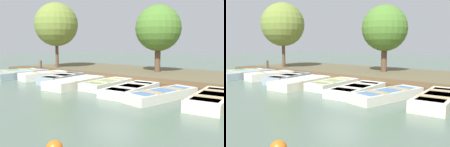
# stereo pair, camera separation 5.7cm
# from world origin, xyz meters

# --- Properties ---
(ground_plane) EXTENTS (80.00, 80.00, 0.00)m
(ground_plane) POSITION_xyz_m (0.00, 0.00, 0.00)
(ground_plane) COLOR #566B5B
(shore_bank) EXTENTS (8.00, 24.00, 0.12)m
(shore_bank) POSITION_xyz_m (-5.00, 0.00, 0.06)
(shore_bank) COLOR brown
(shore_bank) RESTS_ON ground_plane
(dock_walkway) EXTENTS (1.54, 22.69, 0.21)m
(dock_walkway) POSITION_xyz_m (-1.36, 0.00, 0.11)
(dock_walkway) COLOR brown
(dock_walkway) RESTS_ON ground_plane
(rowboat_0) EXTENTS (3.30, 1.67, 0.36)m
(rowboat_0) POSITION_xyz_m (1.13, -7.60, 0.18)
(rowboat_0) COLOR beige
(rowboat_0) RESTS_ON ground_plane
(rowboat_1) EXTENTS (3.44, 1.20, 0.42)m
(rowboat_1) POSITION_xyz_m (1.48, -5.99, 0.21)
(rowboat_1) COLOR #8C9EA8
(rowboat_1) RESTS_ON ground_plane
(rowboat_2) EXTENTS (2.77, 1.37, 0.44)m
(rowboat_2) POSITION_xyz_m (1.03, -4.47, 0.22)
(rowboat_2) COLOR silver
(rowboat_2) RESTS_ON ground_plane
(rowboat_3) EXTENTS (3.07, 1.71, 0.41)m
(rowboat_3) POSITION_xyz_m (1.03, -2.80, 0.20)
(rowboat_3) COLOR #8C9EA8
(rowboat_3) RESTS_ON ground_plane
(rowboat_4) EXTENTS (3.29, 1.56, 0.41)m
(rowboat_4) POSITION_xyz_m (1.60, -1.14, 0.20)
(rowboat_4) COLOR beige
(rowboat_4) RESTS_ON ground_plane
(rowboat_5) EXTENTS (2.76, 1.19, 0.37)m
(rowboat_5) POSITION_xyz_m (0.93, 0.28, 0.18)
(rowboat_5) COLOR beige
(rowboat_5) RESTS_ON ground_plane
(rowboat_6) EXTENTS (3.19, 1.41, 0.35)m
(rowboat_6) POSITION_xyz_m (1.32, 1.92, 0.17)
(rowboat_6) COLOR silver
(rowboat_6) RESTS_ON ground_plane
(rowboat_7) EXTENTS (3.30, 1.63, 0.36)m
(rowboat_7) POSITION_xyz_m (1.48, 3.42, 0.18)
(rowboat_7) COLOR beige
(rowboat_7) RESTS_ON ground_plane
(rowboat_8) EXTENTS (3.28, 1.35, 0.39)m
(rowboat_8) POSITION_xyz_m (1.16, 5.16, 0.19)
(rowboat_8) COLOR beige
(rowboat_8) RESTS_ON ground_plane
(mooring_post_near) EXTENTS (0.16, 0.16, 0.85)m
(mooring_post_near) POSITION_xyz_m (-1.40, -8.14, 0.43)
(mooring_post_near) COLOR brown
(mooring_post_near) RESTS_ON ground_plane
(park_tree_far_left) EXTENTS (3.50, 3.50, 5.37)m
(park_tree_far_left) POSITION_xyz_m (-3.40, -8.71, 3.61)
(park_tree_far_left) COLOR brown
(park_tree_far_left) RESTS_ON ground_plane
(park_tree_left) EXTENTS (3.14, 3.14, 4.69)m
(park_tree_left) POSITION_xyz_m (-5.69, -0.69, 3.10)
(park_tree_left) COLOR brown
(park_tree_left) RESTS_ON ground_plane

